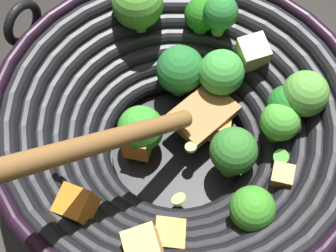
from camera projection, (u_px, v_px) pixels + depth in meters
ground_plane at (178, 153)px, 0.55m from camera, size 4.00×4.00×0.00m
wok at (181, 121)px, 0.50m from camera, size 0.38×0.39×0.22m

